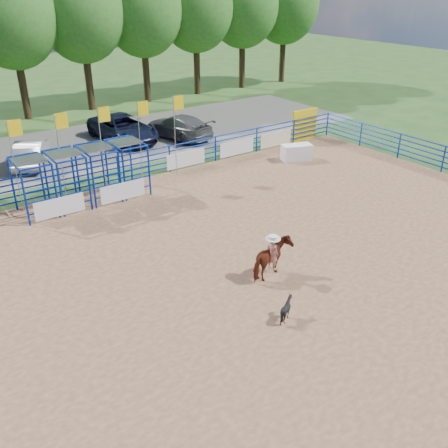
{
  "coord_description": "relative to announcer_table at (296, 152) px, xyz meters",
  "views": [
    {
      "loc": [
        -9.4,
        -12.57,
        9.62
      ],
      "look_at": [
        0.21,
        1.0,
        1.3
      ],
      "focal_mm": 40.0,
      "sensor_mm": 36.0,
      "label": 1
    }
  ],
  "objects": [
    {
      "name": "ground",
      "position": [
        -9.93,
        -7.47,
        -0.47
      ],
      "size": [
        120.0,
        120.0,
        0.0
      ],
      "primitive_type": "plane",
      "color": "#385C25",
      "rests_on": "ground"
    },
    {
      "name": "perimeter_fence",
      "position": [
        -9.93,
        -7.47,
        0.28
      ],
      "size": [
        30.1,
        20.1,
        1.5
      ],
      "color": "#0728A2",
      "rests_on": "ground"
    },
    {
      "name": "car_b",
      "position": [
        -12.67,
        8.05,
        0.25
      ],
      "size": [
        3.19,
        4.56,
        1.43
      ],
      "primitive_type": "imported",
      "rotation": [
        0.0,
        0.0,
        2.71
      ],
      "color": "gray",
      "rests_on": "gravel_strip"
    },
    {
      "name": "horse_and_rider",
      "position": [
        -9.27,
        -8.75,
        0.35
      ],
      "size": [
        1.83,
        1.21,
        2.24
      ],
      "color": "maroon",
      "rests_on": "arena_dirt"
    },
    {
      "name": "chute_assembly",
      "position": [
        -11.83,
        1.37,
        0.79
      ],
      "size": [
        19.32,
        2.41,
        4.2
      ],
      "color": "#0728A2",
      "rests_on": "ground"
    },
    {
      "name": "arena_dirt",
      "position": [
        -9.93,
        -7.47,
        -0.46
      ],
      "size": [
        30.0,
        20.0,
        0.02
      ],
      "primitive_type": "cube",
      "color": "#986D4C",
      "rests_on": "ground"
    },
    {
      "name": "car_c",
      "position": [
        -6.47,
        9.34,
        0.34
      ],
      "size": [
        3.09,
        5.95,
        1.6
      ],
      "primitive_type": "imported",
      "rotation": [
        0.0,
        0.0,
        0.08
      ],
      "color": "black",
      "rests_on": "gravel_strip"
    },
    {
      "name": "calf",
      "position": [
        -10.48,
        -10.89,
        -0.08
      ],
      "size": [
        0.79,
        0.74,
        0.74
      ],
      "primitive_type": "imported",
      "rotation": [
        0.0,
        0.0,
        1.35
      ],
      "color": "black",
      "rests_on": "arena_dirt"
    },
    {
      "name": "announcer_table",
      "position": [
        0.0,
        0.0,
        0.0
      ],
      "size": [
        1.87,
        1.31,
        0.91
      ],
      "primitive_type": "cube",
      "rotation": [
        0.0,
        0.0,
        -0.33
      ],
      "color": "white",
      "rests_on": "arena_dirt"
    },
    {
      "name": "gravel_strip",
      "position": [
        -9.93,
        9.53,
        -0.47
      ],
      "size": [
        40.0,
        10.0,
        0.01
      ],
      "primitive_type": "cube",
      "color": "slate",
      "rests_on": "ground"
    },
    {
      "name": "car_d",
      "position": [
        -3.25,
        7.79,
        0.28
      ],
      "size": [
        3.09,
        5.44,
        1.49
      ],
      "primitive_type": "imported",
      "rotation": [
        0.0,
        0.0,
        3.35
      ],
      "color": "#535355",
      "rests_on": "gravel_strip"
    },
    {
      "name": "treeline",
      "position": [
        -9.93,
        18.53,
        7.06
      ],
      "size": [
        56.4,
        6.4,
        11.24
      ],
      "color": "#3F2B19",
      "rests_on": "ground"
    }
  ]
}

